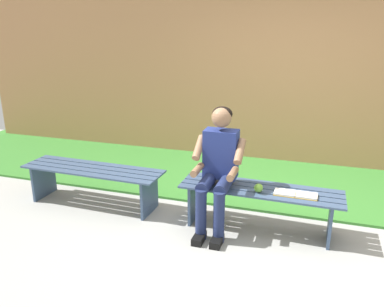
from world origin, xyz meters
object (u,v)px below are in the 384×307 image
(person_seated, at_px, (218,165))
(bench_far, at_px, (93,177))
(apple, at_px, (258,188))
(book_open, at_px, (296,194))
(bench_near, at_px, (260,198))

(person_seated, bearing_deg, bench_far, -3.81)
(person_seated, bearing_deg, apple, -179.76)
(person_seated, height_order, book_open, person_seated)
(person_seated, distance_m, apple, 0.46)
(apple, xyz_separation_m, book_open, (-0.36, -0.04, -0.03))
(bench_far, relative_size, book_open, 4.04)
(bench_near, xyz_separation_m, person_seated, (0.42, 0.10, 0.35))
(bench_far, xyz_separation_m, apple, (-1.93, 0.10, 0.15))
(bench_far, bearing_deg, person_seated, 176.19)
(bench_far, distance_m, book_open, 2.29)
(bench_far, height_order, book_open, book_open)
(bench_near, bearing_deg, book_open, 169.68)
(person_seated, bearing_deg, book_open, -177.25)
(bench_near, relative_size, person_seated, 1.31)
(apple, height_order, book_open, apple)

